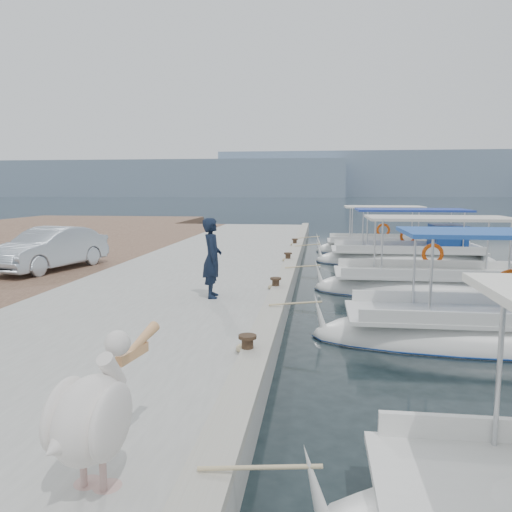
{
  "coord_description": "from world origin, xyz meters",
  "views": [
    {
      "loc": [
        0.69,
        -10.77,
        3.02
      ],
      "look_at": [
        -1.0,
        2.71,
        1.2
      ],
      "focal_mm": 35.0,
      "sensor_mm": 36.0,
      "label": 1
    }
  ],
  "objects_px": {
    "fishing_caique_c": "(430,288)",
    "pelican": "(94,414)",
    "fisherman": "(212,258)",
    "fishing_caique_b": "(511,338)",
    "fishing_caique_e": "(379,250)",
    "parked_car": "(50,249)",
    "fishing_caique_d": "(408,259)"
  },
  "relations": [
    {
      "from": "fishing_caique_c",
      "to": "pelican",
      "type": "distance_m",
      "value": 12.37
    },
    {
      "from": "pelican",
      "to": "fisherman",
      "type": "distance_m",
      "value": 7.54
    },
    {
      "from": "fishing_caique_b",
      "to": "fishing_caique_e",
      "type": "relative_size",
      "value": 1.3
    },
    {
      "from": "fishing_caique_e",
      "to": "pelican",
      "type": "distance_m",
      "value": 21.12
    },
    {
      "from": "fishing_caique_e",
      "to": "fisherman",
      "type": "distance_m",
      "value": 14.16
    },
    {
      "from": "pelican",
      "to": "parked_car",
      "type": "relative_size",
      "value": 0.4
    },
    {
      "from": "fishing_caique_d",
      "to": "fishing_caique_c",
      "type": "bearing_deg",
      "value": -93.55
    },
    {
      "from": "fishing_caique_b",
      "to": "parked_car",
      "type": "distance_m",
      "value": 13.07
    },
    {
      "from": "fishing_caique_d",
      "to": "fishing_caique_e",
      "type": "height_order",
      "value": "same"
    },
    {
      "from": "fishing_caique_c",
      "to": "parked_car",
      "type": "distance_m",
      "value": 11.72
    },
    {
      "from": "fishing_caique_e",
      "to": "parked_car",
      "type": "height_order",
      "value": "fishing_caique_e"
    },
    {
      "from": "pelican",
      "to": "fisherman",
      "type": "xyz_separation_m",
      "value": [
        -0.6,
        7.51,
        0.29
      ]
    },
    {
      "from": "fishing_caique_c",
      "to": "pelican",
      "type": "height_order",
      "value": "fishing_caique_c"
    },
    {
      "from": "fishing_caique_e",
      "to": "fishing_caique_d",
      "type": "bearing_deg",
      "value": -77.73
    },
    {
      "from": "fishing_caique_e",
      "to": "parked_car",
      "type": "relative_size",
      "value": 1.49
    },
    {
      "from": "fishing_caique_c",
      "to": "fishing_caique_e",
      "type": "height_order",
      "value": "same"
    },
    {
      "from": "parked_car",
      "to": "fishing_caique_c",
      "type": "bearing_deg",
      "value": 15.28
    },
    {
      "from": "fishing_caique_c",
      "to": "fishing_caique_e",
      "type": "relative_size",
      "value": 1.13
    },
    {
      "from": "fishing_caique_d",
      "to": "fishing_caique_b",
      "type": "bearing_deg",
      "value": -89.24
    },
    {
      "from": "pelican",
      "to": "fishing_caique_b",
      "type": "bearing_deg",
      "value": 47.89
    },
    {
      "from": "fishing_caique_e",
      "to": "fisherman",
      "type": "bearing_deg",
      "value": -112.32
    },
    {
      "from": "parked_car",
      "to": "fishing_caique_e",
      "type": "bearing_deg",
      "value": 54.24
    },
    {
      "from": "fishing_caique_b",
      "to": "parked_car",
      "type": "relative_size",
      "value": 1.93
    },
    {
      "from": "fishing_caique_b",
      "to": "fisherman",
      "type": "xyz_separation_m",
      "value": [
        -6.25,
        1.26,
        1.31
      ]
    },
    {
      "from": "fishing_caique_c",
      "to": "fishing_caique_d",
      "type": "relative_size",
      "value": 0.93
    },
    {
      "from": "fishing_caique_c",
      "to": "fishing_caique_b",
      "type": "bearing_deg",
      "value": -84.13
    },
    {
      "from": "fishing_caique_b",
      "to": "fisherman",
      "type": "distance_m",
      "value": 6.51
    },
    {
      "from": "fishing_caique_b",
      "to": "parked_car",
      "type": "bearing_deg",
      "value": 159.25
    },
    {
      "from": "fishing_caique_e",
      "to": "fisherman",
      "type": "relative_size",
      "value": 3.22
    },
    {
      "from": "fishing_caique_b",
      "to": "fishing_caique_c",
      "type": "distance_m",
      "value": 4.98
    },
    {
      "from": "fishing_caique_d",
      "to": "fishing_caique_e",
      "type": "distance_m",
      "value": 3.53
    },
    {
      "from": "parked_car",
      "to": "fishing_caique_d",
      "type": "bearing_deg",
      "value": 41.0
    }
  ]
}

